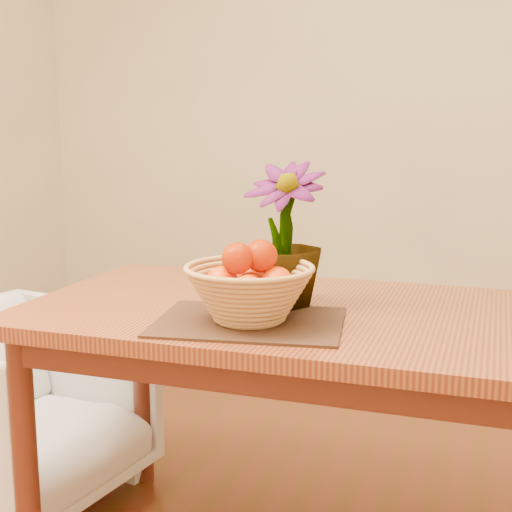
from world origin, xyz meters
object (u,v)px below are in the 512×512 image
(table, at_px, (292,339))
(armchair, at_px, (19,399))
(potted_plant, at_px, (283,235))
(wicker_basket, at_px, (249,295))

(table, relative_size, armchair, 2.02)
(armchair, bearing_deg, table, -85.00)
(table, relative_size, potted_plant, 3.70)
(wicker_basket, xyz_separation_m, armchair, (-0.88, 0.26, -0.47))
(wicker_basket, distance_m, armchair, 1.03)
(wicker_basket, height_order, potted_plant, potted_plant)
(armchair, bearing_deg, wicker_basket, -96.65)
(potted_plant, bearing_deg, armchair, 178.39)
(table, xyz_separation_m, wicker_basket, (-0.05, -0.18, 0.16))
(table, bearing_deg, armchair, 175.33)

